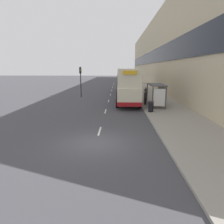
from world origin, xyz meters
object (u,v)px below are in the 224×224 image
car_1 (123,81)px  pedestrian_1 (145,98)px  double_decker_bus_near (128,85)px  double_decker_bus_ahead (124,80)px  car_0 (123,79)px  pedestrian_3 (163,98)px  pedestrian_2 (160,96)px  bus_shelter (158,91)px  pedestrian_at_shelter (146,93)px  litter_bin (151,107)px  traffic_light_far_kerb (81,77)px

car_1 → pedestrian_1: size_ratio=2.74×
double_decker_bus_near → double_decker_bus_ahead: 12.13m
car_0 → pedestrian_1: (1.46, -44.36, 0.07)m
double_decker_bus_near → double_decker_bus_ahead: same height
double_decker_bus_near → pedestrian_3: bearing=-29.0°
pedestrian_3 → pedestrian_2: bearing=94.2°
bus_shelter → car_1: bearing=95.2°
double_decker_bus_near → pedestrian_2: size_ratio=5.53×
car_0 → pedestrian_at_shelter: pedestrian_at_shelter is taller
double_decker_bus_near → pedestrian_at_shelter: (2.53, 1.73, -1.24)m
bus_shelter → pedestrian_2: bus_shelter is taller
bus_shelter → litter_bin: (-1.22, -2.89, -1.21)m
car_1 → pedestrian_1: bearing=-86.7°
car_0 → pedestrian_at_shelter: (1.95, -41.03, 0.15)m
bus_shelter → litter_bin: size_ratio=4.00×
double_decker_bus_ahead → pedestrian_3: size_ratio=6.28×
double_decker_bus_ahead → car_1: (0.09, 20.19, -1.42)m
double_decker_bus_ahead → litter_bin: double_decker_bus_ahead is taller
bus_shelter → double_decker_bus_ahead: (-3.31, 14.95, 0.41)m
double_decker_bus_near → double_decker_bus_ahead: bearing=90.1°
pedestrian_1 → litter_bin: size_ratio=1.52×
pedestrian_2 → pedestrian_at_shelter: bearing=117.2°
pedestrian_3 → car_1: bearing=96.5°
double_decker_bus_near → traffic_light_far_kerb: size_ratio=2.18×
double_decker_bus_ahead → pedestrian_3: (4.04, -14.36, -1.26)m
pedestrian_at_shelter → pedestrian_3: size_ratio=1.02×
car_1 → pedestrian_2: (3.87, -33.32, 0.20)m
traffic_light_far_kerb → car_0: bearing=78.8°
pedestrian_at_shelter → pedestrian_2: bearing=-62.8°
double_decker_bus_ahead → pedestrian_1: double_decker_bus_ahead is taller
pedestrian_1 → litter_bin: 4.11m
pedestrian_1 → pedestrian_3: 2.08m
double_decker_bus_ahead → pedestrian_at_shelter: size_ratio=6.17×
pedestrian_3 → pedestrian_at_shelter: bearing=110.7°
double_decker_bus_near → car_0: size_ratio=2.24×
double_decker_bus_near → car_0: bearing=89.2°
pedestrian_at_shelter → traffic_light_far_kerb: (-9.41, 3.48, 2.07)m
bus_shelter → double_decker_bus_ahead: 15.32m
double_decker_bus_ahead → car_1: double_decker_bus_ahead is taller
double_decker_bus_near → double_decker_bus_ahead: size_ratio=0.93×
car_1 → pedestrian_at_shelter: pedestrian_at_shelter is taller
pedestrian_1 → pedestrian_3: (1.98, -0.63, 0.07)m
car_1 → pedestrian_3: size_ratio=2.53×
bus_shelter → litter_bin: 3.36m
double_decker_bus_near → pedestrian_2: 4.24m
traffic_light_far_kerb → double_decker_bus_ahead: bearing=45.2°
car_1 → litter_bin: 38.09m
bus_shelter → pedestrian_3: 1.27m
pedestrian_1 → car_1: bearing=93.3°
pedestrian_at_shelter → litter_bin: (-0.46, -7.44, -0.37)m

